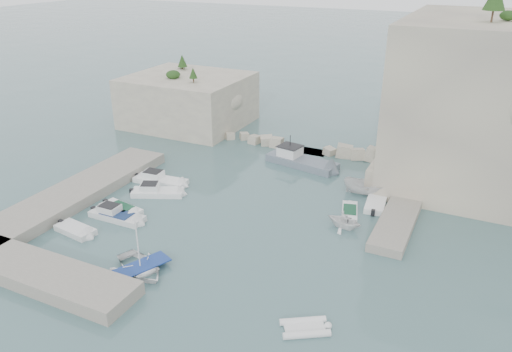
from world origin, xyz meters
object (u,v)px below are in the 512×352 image
at_px(motorboat_e, 76,233).
at_px(rowboat, 141,272).
at_px(inflatable_dinghy, 305,330).
at_px(tender_east_d, 366,195).
at_px(motorboat_d, 117,219).
at_px(tender_east_b, 349,215).
at_px(motorboat_a, 161,183).
at_px(motorboat_b, 158,195).
at_px(work_boat, 302,165).
at_px(tender_east_a, 344,227).
at_px(motorboat_c, 121,212).
at_px(tender_east_c, 376,204).

bearing_deg(motorboat_e, rowboat, -6.58).
distance_m(inflatable_dinghy, tender_east_d, 21.79).
relative_size(motorboat_e, rowboat, 0.82).
relative_size(motorboat_d, rowboat, 1.17).
relative_size(rowboat, tender_east_b, 1.23).
bearing_deg(tender_east_b, motorboat_a, 80.07).
height_order(motorboat_b, inflatable_dinghy, motorboat_b).
bearing_deg(work_boat, inflatable_dinghy, -57.96).
xyz_separation_m(motorboat_a, motorboat_e, (-0.58, -11.98, 0.00)).
xyz_separation_m(motorboat_b, inflatable_dinghy, (20.78, -12.41, 0.00)).
relative_size(tender_east_d, work_boat, 0.52).
xyz_separation_m(motorboat_d, work_boat, (10.89, 19.70, 0.00)).
relative_size(motorboat_b, tender_east_a, 1.78).
bearing_deg(tender_east_d, motorboat_d, 125.58).
height_order(motorboat_b, tender_east_d, tender_east_d).
relative_size(motorboat_d, motorboat_e, 1.42).
xyz_separation_m(tender_east_b, work_boat, (-8.45, 9.46, 0.00)).
xyz_separation_m(tender_east_b, tender_east_d, (0.36, 4.96, 0.00)).
xyz_separation_m(motorboat_a, work_boat, (11.99, 11.30, 0.00)).
bearing_deg(rowboat, motorboat_c, 70.84).
bearing_deg(tender_east_b, inflatable_dinghy, 171.04).
height_order(motorboat_e, tender_east_c, same).
xyz_separation_m(inflatable_dinghy, tender_east_d, (-1.44, 21.74, 0.00)).
height_order(motorboat_b, motorboat_e, motorboat_b).
relative_size(motorboat_a, tender_east_c, 1.14).
distance_m(motorboat_b, motorboat_e, 9.67).
bearing_deg(motorboat_e, motorboat_b, 85.83).
bearing_deg(tender_east_b, motorboat_c, 99.03).
bearing_deg(tender_east_b, tender_east_c, -42.38).
relative_size(motorboat_e, tender_east_d, 0.87).
relative_size(tender_east_b, work_boat, 0.44).
bearing_deg(tender_east_d, tender_east_c, -140.25).
xyz_separation_m(motorboat_d, motorboat_e, (-1.68, -3.59, 0.00)).
bearing_deg(motorboat_c, motorboat_a, 103.62).
height_order(motorboat_b, rowboat, motorboat_b).
bearing_deg(tender_east_c, work_boat, 53.03).
bearing_deg(motorboat_a, rowboat, -64.80).
height_order(motorboat_a, tender_east_c, motorboat_a).
distance_m(motorboat_d, tender_east_c, 25.13).
bearing_deg(tender_east_a, rowboat, 147.59).
relative_size(motorboat_a, motorboat_d, 1.07).
distance_m(motorboat_c, motorboat_d, 1.44).
bearing_deg(work_boat, motorboat_e, -107.66).
height_order(motorboat_d, tender_east_d, tender_east_d).
xyz_separation_m(inflatable_dinghy, tender_east_c, (-0.04, 20.19, 0.00)).
bearing_deg(tender_east_a, tender_east_c, -4.95).
relative_size(motorboat_a, motorboat_c, 1.33).
relative_size(motorboat_b, motorboat_c, 1.19).
distance_m(motorboat_e, tender_east_c, 28.56).
bearing_deg(motorboat_a, motorboat_b, -65.20).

